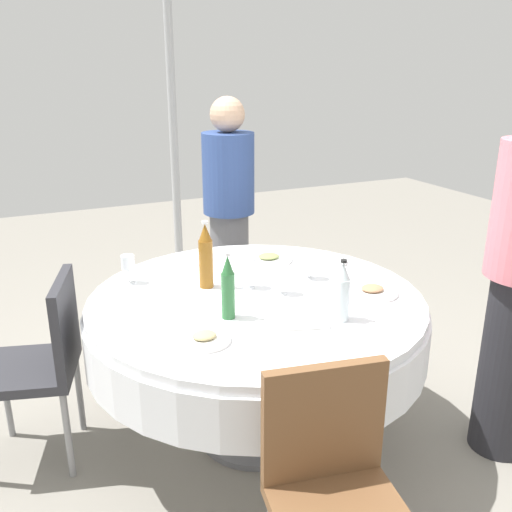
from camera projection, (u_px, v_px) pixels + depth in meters
The scene contains 19 objects.
ground_plane at pixel (256, 433), 2.74m from camera, with size 10.00×10.00×0.00m, color gray.
dining_table at pixel (256, 325), 2.55m from camera, with size 1.54×1.54×0.74m.
bottle_clear_outer at pixel (342, 292), 2.23m from camera, with size 0.06×0.06×0.26m.
bottle_green_mid at pixel (228, 288), 2.25m from camera, with size 0.06×0.06×0.28m.
bottle_amber_north at pixel (206, 257), 2.56m from camera, with size 0.07×0.07×0.32m.
wine_glass_east at pixel (281, 272), 2.49m from camera, with size 0.07×0.07×0.15m.
wine_glass_left at pixel (248, 265), 2.56m from camera, with size 0.07×0.07×0.15m.
wine_glass_south at pixel (309, 259), 2.68m from camera, with size 0.07×0.07×0.15m.
wine_glass_inner at pixel (128, 264), 2.62m from camera, with size 0.06×0.06×0.14m.
plate_near at pixel (269, 259), 2.95m from camera, with size 0.25×0.25×0.04m.
plate_front at pixel (372, 291), 2.53m from camera, with size 0.23×0.23×0.04m.
plate_far at pixel (204, 339), 2.09m from camera, with size 0.20×0.20×0.04m.
plate_west at pixel (324, 261), 2.93m from camera, with size 0.24×0.24×0.02m.
fork_mid at pixel (184, 308), 2.37m from camera, with size 0.18×0.02×0.01m, color silver.
folded_napkin at pixel (304, 318), 2.26m from camera, with size 0.18×0.18×0.02m, color white.
person_mid at pixel (229, 211), 3.68m from camera, with size 0.34×0.34×1.55m.
chair_south at pixel (334, 483), 1.69m from camera, with size 0.47×0.47×0.87m.
chair_inner at pixel (45, 355), 2.44m from camera, with size 0.49×0.49×0.87m.
tent_pole_main at pixel (173, 121), 4.53m from camera, with size 0.07×0.07×2.60m, color #B2B5B7.
Camera 1 is at (0.96, 2.10, 1.73)m, focal length 38.80 mm.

